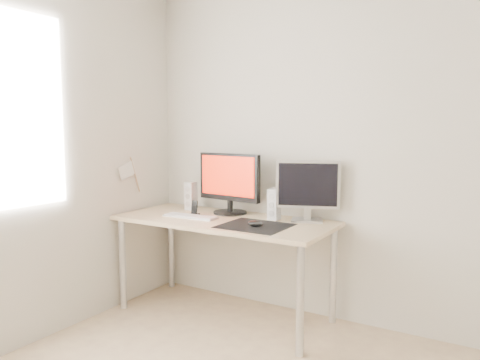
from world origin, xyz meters
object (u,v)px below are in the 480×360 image
at_px(desk, 224,229).
at_px(speaker_left, 191,196).
at_px(keyboard, 190,216).
at_px(phone_dock, 194,211).
at_px(speaker_right, 274,204).
at_px(main_monitor, 229,181).
at_px(second_monitor, 308,188).
at_px(mouse, 255,224).

xyz_separation_m(desk, speaker_left, (-0.44, 0.18, 0.19)).
bearing_deg(keyboard, speaker_left, 126.30).
relative_size(keyboard, phone_dock, 3.78).
bearing_deg(speaker_left, keyboard, -53.70).
xyz_separation_m(speaker_left, speaker_right, (0.77, -0.02, 0.00)).
distance_m(desk, main_monitor, 0.39).
height_order(speaker_left, keyboard, speaker_left).
xyz_separation_m(speaker_left, keyboard, (0.19, -0.26, -0.10)).
xyz_separation_m(desk, second_monitor, (0.56, 0.23, 0.32)).
bearing_deg(mouse, phone_dock, 167.50).
distance_m(main_monitor, speaker_right, 0.43).
xyz_separation_m(mouse, second_monitor, (0.22, 0.36, 0.22)).
xyz_separation_m(second_monitor, speaker_left, (-1.00, -0.05, -0.13)).
bearing_deg(desk, keyboard, -161.33).
relative_size(mouse, speaker_right, 0.50).
relative_size(second_monitor, speaker_left, 1.94).
distance_m(keyboard, phone_dock, 0.09).
bearing_deg(speaker_left, speaker_right, -1.64).
relative_size(speaker_left, keyboard, 0.53).
relative_size(main_monitor, speaker_left, 2.46).
height_order(main_monitor, phone_dock, main_monitor).
bearing_deg(main_monitor, keyboard, -121.99).
bearing_deg(speaker_right, phone_dock, -165.27).
distance_m(desk, phone_dock, 0.29).
height_order(main_monitor, speaker_right, main_monitor).
bearing_deg(desk, second_monitor, 22.12).
xyz_separation_m(desk, phone_dock, (-0.27, 0.00, 0.11)).
relative_size(second_monitor, keyboard, 1.02).
xyz_separation_m(speaker_right, phone_dock, (-0.60, -0.16, -0.08)).
distance_m(main_monitor, second_monitor, 0.63).
relative_size(desk, phone_dock, 14.17).
height_order(second_monitor, speaker_right, second_monitor).
xyz_separation_m(speaker_right, keyboard, (-0.57, -0.24, -0.10)).
xyz_separation_m(keyboard, phone_dock, (-0.02, 0.08, 0.03)).
height_order(keyboard, phone_dock, phone_dock).
bearing_deg(speaker_right, second_monitor, 16.82).
bearing_deg(speaker_right, main_monitor, 175.36).
bearing_deg(main_monitor, phone_dock, -135.64).
distance_m(mouse, second_monitor, 0.48).
relative_size(desk, keyboard, 3.75).
height_order(mouse, phone_dock, phone_dock).
bearing_deg(second_monitor, mouse, -121.59).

